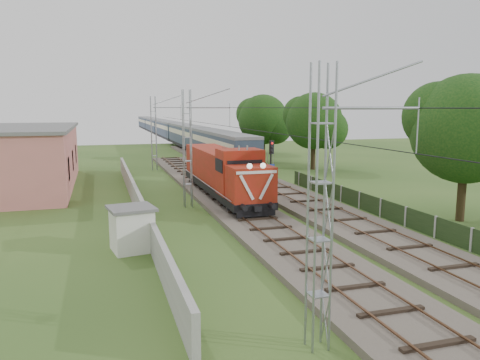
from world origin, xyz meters
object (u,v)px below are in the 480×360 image
object	(u,v)px
coach_rake	(168,129)
signal_post	(271,159)
locomotive	(223,172)
relay_hut	(132,229)

from	to	relation	value
coach_rake	signal_post	bearing A→B (deg)	-91.41
locomotive	relay_hut	distance (m)	13.27
signal_post	locomotive	bearing A→B (deg)	162.18
locomotive	relay_hut	bearing A→B (deg)	-124.00
locomotive	coach_rake	xyz separation A→B (m)	(5.00, 63.86, 0.35)
signal_post	relay_hut	bearing A→B (deg)	-137.55
locomotive	signal_post	size ratio (longest dim) A/B	3.55
signal_post	relay_hut	world-z (taller)	signal_post
locomotive	coach_rake	bearing A→B (deg)	85.52
locomotive	coach_rake	world-z (taller)	locomotive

